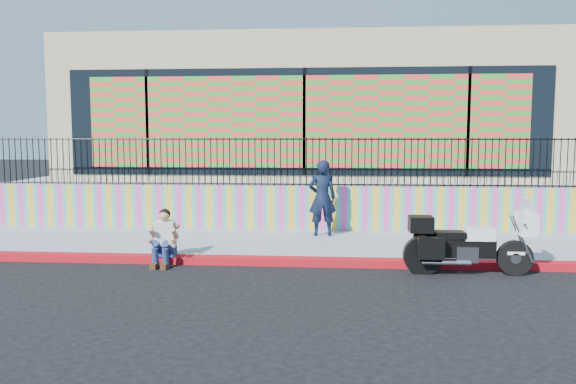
# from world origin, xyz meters

# --- Properties ---
(ground) EXTENTS (90.00, 90.00, 0.00)m
(ground) POSITION_xyz_m (0.00, 0.00, 0.00)
(ground) COLOR black
(ground) RESTS_ON ground
(red_curb) EXTENTS (16.00, 0.30, 0.15)m
(red_curb) POSITION_xyz_m (0.00, 0.00, 0.07)
(red_curb) COLOR #B10C14
(red_curb) RESTS_ON ground
(sidewalk) EXTENTS (16.00, 3.00, 0.15)m
(sidewalk) POSITION_xyz_m (0.00, 1.65, 0.07)
(sidewalk) COLOR #8B94A6
(sidewalk) RESTS_ON ground
(mural_wall) EXTENTS (16.00, 0.20, 1.10)m
(mural_wall) POSITION_xyz_m (0.00, 3.25, 0.70)
(mural_wall) COLOR #FA41B0
(mural_wall) RESTS_ON sidewalk
(metal_fence) EXTENTS (15.80, 0.04, 1.20)m
(metal_fence) POSITION_xyz_m (0.00, 3.25, 1.85)
(metal_fence) COLOR black
(metal_fence) RESTS_ON mural_wall
(elevated_platform) EXTENTS (16.00, 10.00, 1.25)m
(elevated_platform) POSITION_xyz_m (0.00, 8.35, 0.62)
(elevated_platform) COLOR #8B94A6
(elevated_platform) RESTS_ON ground
(storefront_building) EXTENTS (14.00, 8.06, 4.00)m
(storefront_building) POSITION_xyz_m (0.00, 8.13, 3.25)
(storefront_building) COLOR tan
(storefront_building) RESTS_ON elevated_platform
(police_motorcycle) EXTENTS (2.26, 0.75, 1.41)m
(police_motorcycle) POSITION_xyz_m (3.17, -0.45, 0.59)
(police_motorcycle) COLOR black
(police_motorcycle) RESTS_ON ground
(police_officer) EXTENTS (0.70, 0.50, 1.78)m
(police_officer) POSITION_xyz_m (0.51, 2.46, 1.04)
(police_officer) COLOR black
(police_officer) RESTS_ON sidewalk
(seated_man) EXTENTS (0.54, 0.71, 1.06)m
(seated_man) POSITION_xyz_m (-2.49, -0.23, 0.45)
(seated_man) COLOR navy
(seated_man) RESTS_ON ground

